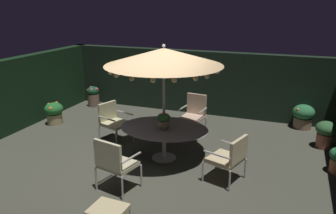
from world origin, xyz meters
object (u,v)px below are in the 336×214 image
at_px(patio_chair_southeast, 114,161).
at_px(ottoman_footrest, 108,211).
at_px(patio_chair_east, 113,119).
at_px(potted_plant_left_near, 326,133).
at_px(patio_chair_north, 230,156).
at_px(patio_dining_table, 164,131).
at_px(patio_chair_northeast, 194,112).
at_px(potted_plant_back_right, 303,116).
at_px(potted_plant_back_center, 54,112).
at_px(potted_plant_right_far, 93,96).
at_px(patio_umbrella, 164,57).
at_px(centerpiece_planter, 164,120).

bearing_deg(patio_chair_southeast, ottoman_footrest, -66.00).
xyz_separation_m(patio_chair_east, potted_plant_left_near, (4.80, 1.40, -0.20)).
relative_size(patio_chair_north, patio_chair_southeast, 0.91).
height_order(patio_dining_table, patio_chair_northeast, patio_chair_northeast).
distance_m(patio_dining_table, potted_plant_back_right, 4.16).
distance_m(patio_dining_table, patio_chair_north, 1.58).
relative_size(patio_chair_east, potted_plant_back_center, 1.55).
xyz_separation_m(patio_chair_north, potted_plant_back_right, (1.31, 3.54, -0.18)).
distance_m(patio_dining_table, patio_chair_northeast, 1.58).
bearing_deg(potted_plant_right_far, patio_umbrella, -38.29).
distance_m(patio_chair_northeast, potted_plant_right_far, 3.97).
height_order(patio_umbrella, centerpiece_planter, patio_umbrella).
bearing_deg(patio_dining_table, patio_chair_east, 162.55).
relative_size(ottoman_footrest, potted_plant_back_right, 0.84).
bearing_deg(patio_chair_southeast, potted_plant_left_near, 43.22).
bearing_deg(patio_chair_north, patio_chair_east, 162.31).
relative_size(patio_umbrella, potted_plant_right_far, 3.81).
height_order(patio_chair_northeast, potted_plant_right_far, patio_chair_northeast).
xyz_separation_m(centerpiece_planter, potted_plant_back_center, (-3.68, 1.07, -0.59)).
relative_size(patio_dining_table, potted_plant_back_center, 3.10).
bearing_deg(centerpiece_planter, patio_umbrella, 108.23).
relative_size(patio_chair_northeast, potted_plant_back_right, 1.61).
bearing_deg(potted_plant_back_right, ottoman_footrest, -115.76).
xyz_separation_m(potted_plant_back_right, potted_plant_right_far, (-6.37, -0.25, -0.01)).
distance_m(patio_chair_north, patio_chair_east, 3.15).
relative_size(patio_dining_table, potted_plant_left_near, 2.98).
relative_size(patio_chair_southeast, ottoman_footrest, 1.86).
bearing_deg(potted_plant_right_far, centerpiece_planter, -39.01).
xyz_separation_m(potted_plant_back_center, potted_plant_right_far, (0.08, 1.85, 0.01)).
xyz_separation_m(patio_chair_northeast, potted_plant_left_near, (3.09, 0.31, -0.25)).
bearing_deg(potted_plant_back_right, patio_umbrella, -132.56).
bearing_deg(patio_umbrella, potted_plant_back_right, 47.44).
distance_m(patio_chair_southeast, potted_plant_back_center, 4.15).
height_order(patio_umbrella, potted_plant_left_near, patio_umbrella).
bearing_deg(patio_umbrella, patio_chair_northeast, 82.66).
xyz_separation_m(patio_chair_southeast, potted_plant_back_center, (-3.30, 2.51, -0.25)).
distance_m(centerpiece_planter, potted_plant_back_right, 4.24).
bearing_deg(patio_chair_north, patio_dining_table, 162.06).
xyz_separation_m(patio_chair_northeast, patio_chair_east, (-1.71, -1.10, -0.04)).
xyz_separation_m(centerpiece_planter, potted_plant_right_far, (-3.59, 2.91, -0.59)).
height_order(centerpiece_planter, patio_chair_north, centerpiece_planter).
bearing_deg(patio_dining_table, potted_plant_left_near, 29.64).
bearing_deg(patio_umbrella, patio_dining_table, -90.14).
distance_m(patio_umbrella, patio_chair_southeast, 2.27).
distance_m(patio_chair_east, potted_plant_right_far, 3.12).
xyz_separation_m(patio_dining_table, patio_chair_southeast, (-0.34, -1.54, -0.04)).
height_order(patio_chair_east, potted_plant_back_center, patio_chair_east).
relative_size(patio_umbrella, potted_plant_back_center, 4.04).
distance_m(potted_plant_back_right, potted_plant_back_center, 6.78).
bearing_deg(patio_chair_southeast, centerpiece_planter, 75.47).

